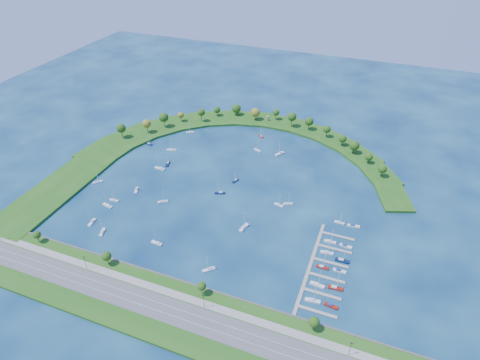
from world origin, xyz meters
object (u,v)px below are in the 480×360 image
(moored_boat_16, at_px, (209,269))
(moored_boat_20, at_px, (190,132))
(moored_boat_0, at_px, (220,193))
(moored_boat_11, at_px, (168,163))
(dock_system, at_px, (322,268))
(docked_boat_6, at_px, (327,252))
(harbor_tower, at_px, (268,118))
(moored_boat_5, at_px, (172,150))
(moored_boat_4, at_px, (149,144))
(moored_boat_14, at_px, (108,205))
(moored_boat_1, at_px, (157,243))
(moored_boat_17, at_px, (244,227))
(moored_boat_7, at_px, (235,180))
(moored_boat_21, at_px, (163,201))
(docked_boat_5, at_px, (339,271))
(docked_boat_7, at_px, (342,260))
(docked_boat_4, at_px, (322,267))
(docked_boat_10, at_px, (339,222))
(moored_boat_6, at_px, (114,200))
(docked_boat_8, at_px, (330,241))
(moored_boat_9, at_px, (258,150))
(moored_boat_2, at_px, (136,190))
(docked_boat_3, at_px, (335,288))
(docked_boat_9, at_px, (346,246))
(docked_boat_2, at_px, (317,284))
(docked_boat_1, at_px, (331,306))
(moored_boat_3, at_px, (279,205))
(moored_boat_10, at_px, (261,136))
(moored_boat_13, at_px, (160,168))
(moored_boat_18, at_px, (280,153))
(docked_boat_0, at_px, (313,300))
(moored_boat_12, at_px, (288,203))
(docked_boat_11, at_px, (353,226))

(moored_boat_16, xyz_separation_m, moored_boat_20, (-91.88, 155.77, -0.01))
(moored_boat_0, bearing_deg, moored_boat_11, -42.49)
(dock_system, height_order, docked_boat_6, docked_boat_6)
(harbor_tower, height_order, moored_boat_5, moored_boat_5)
(dock_system, distance_m, moored_boat_5, 182.44)
(moored_boat_4, bearing_deg, moored_boat_16, -35.29)
(moored_boat_11, relative_size, moored_boat_14, 0.97)
(harbor_tower, bearing_deg, moored_boat_1, -94.08)
(moored_boat_17, height_order, moored_boat_20, moored_boat_17)
(moored_boat_7, relative_size, moored_boat_21, 0.88)
(moored_boat_17, relative_size, docked_boat_5, 1.71)
(moored_boat_4, xyz_separation_m, docked_boat_7, (192.73, -83.74, 0.09))
(docked_boat_4, height_order, docked_boat_10, docked_boat_4)
(dock_system, height_order, moored_boat_6, moored_boat_6)
(docked_boat_8, bearing_deg, moored_boat_9, 128.43)
(moored_boat_2, bearing_deg, docked_boat_3, 53.24)
(moored_boat_5, xyz_separation_m, docked_boat_4, (157.44, -91.77, -0.04))
(docked_boat_4, bearing_deg, moored_boat_9, 125.94)
(moored_boat_0, height_order, moored_boat_14, moored_boat_14)
(moored_boat_0, bearing_deg, docked_boat_7, 137.94)
(moored_boat_14, distance_m, docked_boat_9, 174.33)
(moored_boat_2, xyz_separation_m, moored_boat_4, (-28.91, 66.32, -0.04))
(docked_boat_2, distance_m, docked_boat_7, 27.23)
(moored_boat_6, bearing_deg, harbor_tower, 61.45)
(moored_boat_7, distance_m, docked_boat_1, 134.88)
(moored_boat_16, bearing_deg, moored_boat_3, -148.46)
(moored_boat_10, bearing_deg, moored_boat_16, 136.47)
(moored_boat_13, relative_size, moored_boat_20, 1.15)
(docked_boat_2, bearing_deg, docked_boat_3, 14.00)
(moored_boat_4, relative_size, moored_boat_10, 1.00)
(docked_boat_8, bearing_deg, moored_boat_18, 120.28)
(moored_boat_10, relative_size, docked_boat_0, 0.76)
(moored_boat_2, relative_size, moored_boat_12, 1.07)
(moored_boat_20, bearing_deg, moored_boat_18, 152.45)
(moored_boat_14, relative_size, moored_boat_18, 0.94)
(moored_boat_13, bearing_deg, moored_boat_9, -136.09)
(moored_boat_16, relative_size, docked_boat_7, 0.90)
(moored_boat_1, relative_size, moored_boat_20, 1.02)
(moored_boat_12, xyz_separation_m, moored_boat_13, (-114.57, 7.04, 0.08))
(moored_boat_20, height_order, docked_boat_2, docked_boat_2)
(moored_boat_1, relative_size, moored_boat_14, 0.91)
(moored_boat_20, bearing_deg, moored_boat_16, 97.43)
(moored_boat_18, height_order, docked_boat_5, moored_boat_18)
(moored_boat_6, bearing_deg, moored_boat_16, -27.52)
(moored_boat_16, relative_size, docked_boat_1, 1.44)
(moored_boat_7, height_order, docked_boat_11, moored_boat_7)
(moored_boat_9, distance_m, docked_boat_0, 169.66)
(docked_boat_5, relative_size, docked_boat_6, 0.65)
(docked_boat_1, bearing_deg, docked_boat_4, 118.03)
(docked_boat_7, relative_size, docked_boat_10, 1.26)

